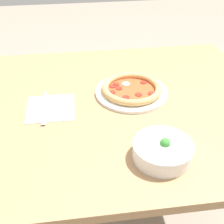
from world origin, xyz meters
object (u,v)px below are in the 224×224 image
object	(u,v)px
fork	(58,106)
knife	(45,106)
bowl	(163,149)
pizza	(132,90)

from	to	relation	value
fork	knife	world-z (taller)	same
fork	bowl	bearing A→B (deg)	45.87
bowl	fork	bearing A→B (deg)	-44.80
pizza	bowl	xyz separation A→B (m)	(-0.02, 0.37, 0.01)
bowl	knife	world-z (taller)	bowl
knife	bowl	bearing A→B (deg)	49.23
bowl	fork	world-z (taller)	bowl
pizza	fork	bearing A→B (deg)	11.39
fork	knife	bearing A→B (deg)	-98.17
pizza	fork	size ratio (longest dim) A/B	1.65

